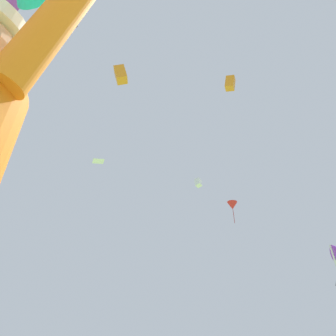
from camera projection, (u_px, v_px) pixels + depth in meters
The scene contains 5 objects.
distant_kite_white_far_center at pixel (198, 183), 38.71m from camera, with size 1.12×1.26×1.44m.
distant_kite_orange_high_right at pixel (121, 75), 19.89m from camera, with size 1.22×1.09×1.44m.
distant_kite_white_high_left at pixel (98, 161), 21.69m from camera, with size 1.03×1.04×0.27m.
distant_kite_red_overhead_distant at pixel (232, 206), 35.37m from camera, with size 1.74×1.70×2.94m.
distant_kite_orange_low_left at pixel (230, 83), 23.99m from camera, with size 1.07×0.97×1.37m.
Camera 1 is at (0.31, -0.10, 0.84)m, focal length 29.37 mm.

